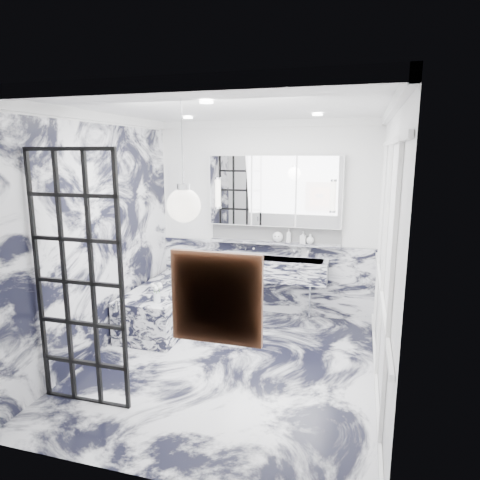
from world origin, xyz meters
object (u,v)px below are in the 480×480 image
(mirror_cabinet, at_px, (275,191))
(trough_sink, at_px, (271,268))
(crittall_door, at_px, (79,282))
(bathtub, at_px, (167,305))

(mirror_cabinet, bearing_deg, trough_sink, -90.00)
(crittall_door, distance_m, trough_sink, 2.92)
(trough_sink, bearing_deg, crittall_door, -115.65)
(trough_sink, height_order, mirror_cabinet, mirror_cabinet)
(crittall_door, xyz_separation_m, mirror_cabinet, (1.25, 2.77, 0.63))
(trough_sink, relative_size, bathtub, 0.97)
(crittall_door, relative_size, bathtub, 1.44)
(trough_sink, bearing_deg, mirror_cabinet, 90.00)
(trough_sink, xyz_separation_m, mirror_cabinet, (-0.00, 0.17, 1.09))
(bathtub, bearing_deg, trough_sink, 26.48)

